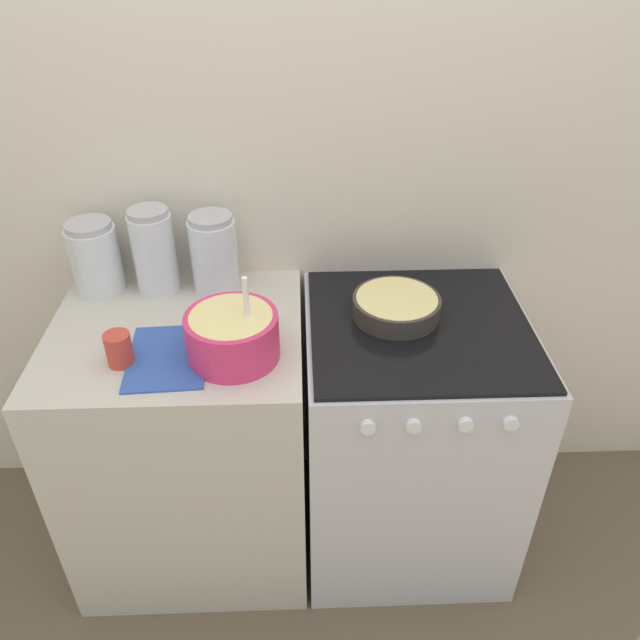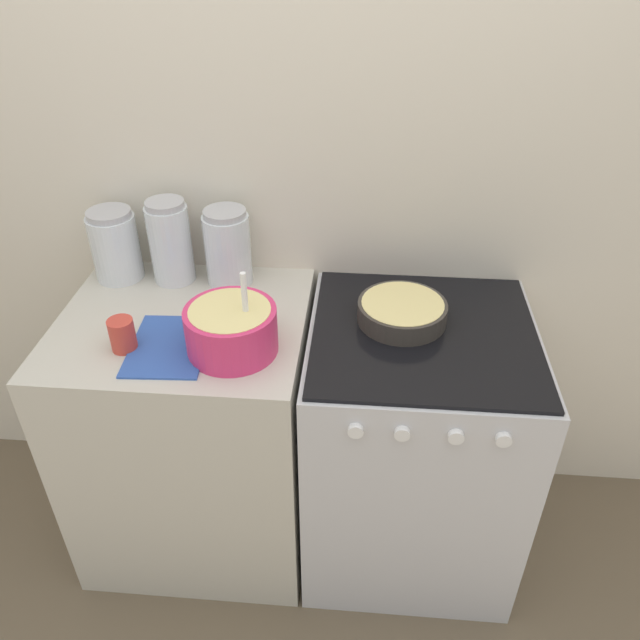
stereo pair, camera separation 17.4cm
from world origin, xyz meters
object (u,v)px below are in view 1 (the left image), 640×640
Objects in this scene: mixing_bowl at (234,334)px; baking_pan at (398,306)px; storage_jar_right at (216,258)px; storage_jar_middle at (156,256)px; storage_jar_left at (98,262)px; stove at (409,436)px; tin_can at (120,349)px.

mixing_bowl is 0.50m from baking_pan.
storage_jar_right reaches higher than mixing_bowl.
storage_jar_middle reaches higher than mixing_bowl.
storage_jar_left is (-0.44, 0.36, 0.02)m from mixing_bowl.
storage_jar_right is at bearing 0.00° from storage_jar_middle.
storage_jar_right reaches higher than stove.
baking_pan is (-0.07, 0.05, 0.48)m from stove.
storage_jar_right is (-0.08, 0.36, 0.03)m from mixing_bowl.
storage_jar_middle is at bearing 163.74° from stove.
storage_jar_left is 2.49× the size of tin_can.
mixing_bowl is at bearing 3.94° from tin_can.
tin_can is (-0.83, -0.15, 0.50)m from stove.
storage_jar_left is 0.86× the size of storage_jar_middle.
baking_pan is at bearing -18.47° from storage_jar_right.
stove is 1.00m from storage_jar_middle.
storage_jar_left reaches higher than baking_pan.
storage_jar_right is at bearing 161.53° from baking_pan.
mixing_bowl is 0.92× the size of storage_jar_middle.
mixing_bowl is at bearing -77.36° from storage_jar_right.
storage_jar_left is (-0.91, 0.18, 0.07)m from baking_pan.
storage_jar_right is (-0.61, 0.23, 0.56)m from stove.
storage_jar_right is (0.18, 0.00, -0.01)m from storage_jar_middle.
storage_jar_left reaches higher than tin_can.
storage_jar_left is at bearing -180.00° from storage_jar_right.
stove is 0.86m from storage_jar_right.
baking_pan is 0.58m from storage_jar_right.
storage_jar_right is 2.66× the size of tin_can.
storage_jar_left is at bearing 168.67° from baking_pan.
storage_jar_middle is 0.39m from tin_can.
tin_can is at bearing -176.06° from mixing_bowl.
baking_pan is at bearing 14.68° from tin_can.
tin_can is at bearing -169.69° from stove.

